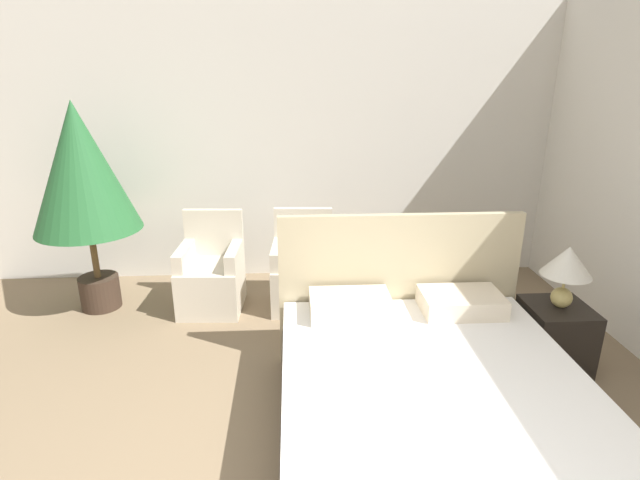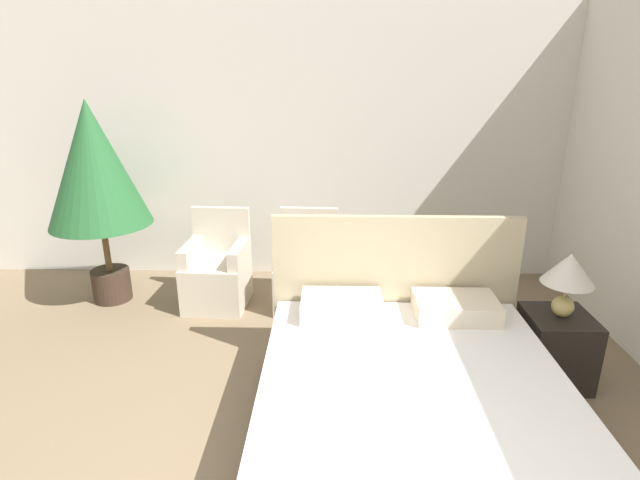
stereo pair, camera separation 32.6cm
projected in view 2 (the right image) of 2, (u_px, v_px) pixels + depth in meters
The scene contains 7 objects.
wall_back at pixel (316, 144), 5.26m from camera, with size 10.00×0.06×2.90m.
bed at pixel (410, 403), 3.01m from camera, with size 1.84×2.06×1.19m.
armchair_near_window_left at pixel (217, 276), 4.85m from camera, with size 0.60×0.63×0.92m.
armchair_near_window_right at pixel (307, 276), 4.83m from camera, with size 0.61×0.63×0.92m.
potted_palm at pixel (95, 169), 4.61m from camera, with size 0.94×0.94×1.96m.
nightstand at pixel (555, 348), 3.66m from camera, with size 0.45×0.47×0.53m.
table_lamp at pixel (569, 273), 3.46m from camera, with size 0.36×0.36×0.47m.
Camera 2 is at (0.17, -1.27, 2.20)m, focal length 28.00 mm.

